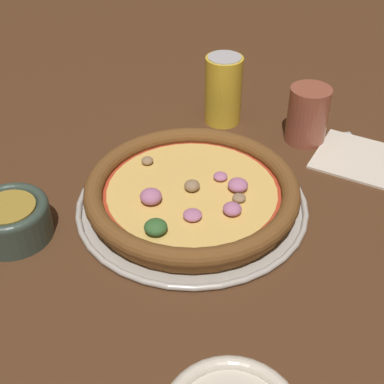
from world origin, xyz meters
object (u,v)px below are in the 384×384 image
(pizza_tray, at_px, (192,204))
(bowl_near, at_px, (11,218))
(beverage_can, at_px, (223,90))
(drinking_cup, at_px, (308,115))
(pizza, at_px, (192,191))
(napkin, at_px, (363,158))
(fork, at_px, (367,159))

(pizza_tray, distance_m, bowl_near, 0.25)
(beverage_can, bearing_deg, drinking_cup, -161.50)
(bowl_near, bearing_deg, pizza, -121.89)
(pizza, bearing_deg, napkin, -113.24)
(fork, height_order, beverage_can, beverage_can)
(drinking_cup, relative_size, fork, 0.56)
(pizza_tray, xyz_separation_m, bowl_near, (0.13, 0.21, 0.03))
(napkin, height_order, fork, napkin)
(napkin, bearing_deg, pizza_tray, 66.65)
(drinking_cup, bearing_deg, fork, -169.76)
(pizza, height_order, fork, pizza)
(pizza_tray, relative_size, napkin, 1.91)
(napkin, bearing_deg, drinking_cup, 6.92)
(bowl_near, xyz_separation_m, fork, (-0.26, -0.50, -0.03))
(bowl_near, xyz_separation_m, napkin, (-0.25, -0.49, -0.03))
(drinking_cup, xyz_separation_m, fork, (-0.11, -0.02, -0.05))
(pizza, relative_size, drinking_cup, 3.18)
(napkin, bearing_deg, pizza, 66.76)
(drinking_cup, bearing_deg, napkin, -173.08)
(pizza_tray, height_order, napkin, pizza_tray)
(bowl_near, bearing_deg, beverage_can, -90.03)
(pizza, relative_size, fork, 1.78)
(pizza, distance_m, beverage_can, 0.26)
(pizza, relative_size, beverage_can, 2.51)
(napkin, bearing_deg, bowl_near, 62.85)
(bowl_near, distance_m, napkin, 0.56)
(pizza_tray, distance_m, napkin, 0.30)
(bowl_near, bearing_deg, drinking_cup, -107.00)
(bowl_near, xyz_separation_m, drinking_cup, (-0.15, -0.48, 0.02))
(napkin, bearing_deg, fork, -124.73)
(pizza_tray, height_order, bowl_near, bowl_near)
(fork, relative_size, beverage_can, 1.41)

